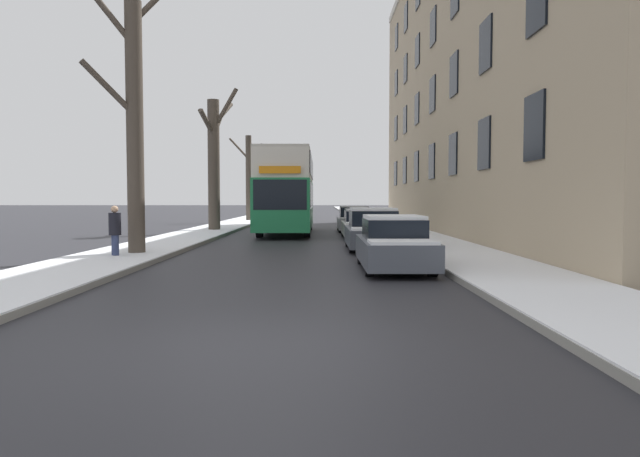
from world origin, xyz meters
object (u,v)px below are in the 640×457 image
Objects in this scene: bare_tree_left_2 at (249,176)px; double_decker_bus at (288,188)px; parked_car_2 at (362,225)px; pedestrian_left_sidewalk at (116,230)px; bare_tree_left_0 at (135,117)px; parked_car_3 at (355,220)px; bare_tree_left_1 at (215,159)px; parked_car_0 at (395,245)px; parked_car_1 at (374,231)px.

bare_tree_left_2 reaches higher than double_decker_bus.
parked_car_2 is at bearing -68.14° from bare_tree_left_2.
bare_tree_left_0 is at bearing 125.99° from pedestrian_left_sidewalk.
parked_car_3 is (7.54, -13.32, -2.94)m from bare_tree_left_2.
pedestrian_left_sidewalk is at bearing -91.13° from bare_tree_left_1.
double_decker_bus is at bearing -75.36° from bare_tree_left_2.
bare_tree_left_1 is at bearing 142.35° from pedestrian_left_sidewalk.
double_decker_bus reaches higher than pedestrian_left_sidewalk.
parked_car_0 reaches higher than parked_car_2.
pedestrian_left_sidewalk is (-7.95, -3.64, 0.21)m from parked_car_1.
double_decker_bus reaches higher than parked_car_2.
bare_tree_left_2 is at bearing 104.64° from double_decker_bus.
pedestrian_left_sidewalk is (-7.95, 2.19, 0.24)m from parked_car_0.
bare_tree_left_0 is at bearing 157.50° from parked_car_0.
double_decker_bus is at bearing -14.50° from bare_tree_left_1.
parked_car_1 is 0.92× the size of parked_car_2.
parked_car_3 is (0.00, 17.17, 0.01)m from parked_car_0.
bare_tree_left_1 is 1.89× the size of parked_car_0.
bare_tree_left_2 is at bearing 89.48° from bare_tree_left_1.
double_decker_bus is 6.69× the size of pedestrian_left_sidewalk.
bare_tree_left_1 reaches higher than parked_car_2.
parked_car_0 is at bearing -90.00° from parked_car_1.
parked_car_1 is at bearing -54.61° from bare_tree_left_1.
bare_tree_left_0 is 0.89× the size of double_decker_bus.
parked_car_2 is at bearing 48.22° from bare_tree_left_0.
parked_car_3 is 16.97m from pedestrian_left_sidewalk.
parked_car_1 is at bearing 19.19° from bare_tree_left_0.
double_decker_bus reaches higher than parked_car_1.
bare_tree_left_2 is 1.66× the size of parked_car_3.
bare_tree_left_0 is 3.61m from pedestrian_left_sidewalk.
parked_car_3 is at bearing 90.00° from parked_car_2.
parked_car_1 is 2.60× the size of pedestrian_left_sidewalk.
parked_car_3 reaches higher than parked_car_2.
bare_tree_left_2 is (0.13, 13.89, -0.42)m from bare_tree_left_1.
bare_tree_left_0 is 12.06m from parked_car_2.
parked_car_1 is (7.54, -24.68, -2.91)m from bare_tree_left_2.
pedestrian_left_sidewalk is at bearing -155.41° from parked_car_1.
parked_car_0 is at bearing -90.00° from parked_car_2.
bare_tree_left_1 is 13.90m from bare_tree_left_2.
bare_tree_left_0 is 2.32× the size of parked_car_0.
bare_tree_left_2 is 4.19× the size of pedestrian_left_sidewalk.
bare_tree_left_0 is 1.42× the size of bare_tree_left_2.
double_decker_bus reaches higher than parked_car_0.
bare_tree_left_0 is at bearing -118.60° from parked_car_3.
bare_tree_left_2 reaches higher than parked_car_2.
parked_car_0 is 0.91× the size of parked_car_2.
bare_tree_left_1 reaches higher than pedestrian_left_sidewalk.
parked_car_0 is at bearing -22.50° from bare_tree_left_0.
double_decker_bus is 5.58m from parked_car_2.
bare_tree_left_1 is 14.76m from pedestrian_left_sidewalk.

